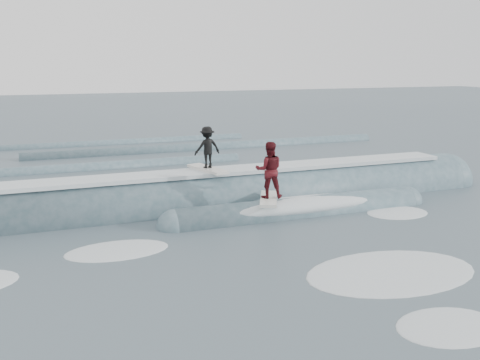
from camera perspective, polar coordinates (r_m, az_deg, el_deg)
name	(u,v)px	position (r m, az deg, el deg)	size (l,w,h in m)	color
ground	(297,250)	(15.30, 6.09, -7.47)	(160.00, 160.00, 0.00)	#3C4B57
breaking_wave	(239,203)	(19.94, -0.07, -2.52)	(22.41, 4.04, 2.51)	#3A5762
surfer_black	(207,150)	(19.42, -3.51, 3.23)	(1.07, 2.07, 1.61)	silver
surfer_red	(269,172)	(18.00, 3.11, 0.85)	(1.34, 2.05, 2.01)	white
whitewater	(355,270)	(14.19, 12.12, -9.33)	(17.30, 8.82, 0.10)	silver
far_swells	(124,155)	(31.20, -12.29, 2.62)	(32.94, 8.65, 0.80)	#3A5762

